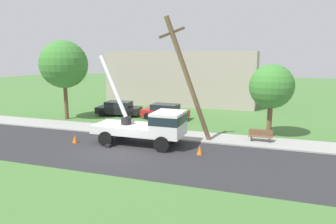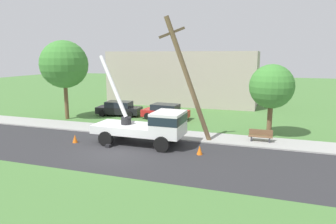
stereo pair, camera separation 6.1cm
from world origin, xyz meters
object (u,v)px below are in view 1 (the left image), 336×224
object	(u,v)px
traffic_cone_behind	(75,139)
roadside_tree_far	(271,87)
traffic_cone_ahead	(200,150)
leaning_utility_pole	(188,80)
parked_sedan_red	(165,112)
parked_sedan_black	(119,108)
roadside_tree_near	(64,65)
park_bench	(260,136)
utility_truck	(150,125)

from	to	relation	value
traffic_cone_behind	roadside_tree_far	size ratio (longest dim) A/B	0.10
traffic_cone_ahead	traffic_cone_behind	distance (m)	8.78
leaning_utility_pole	parked_sedan_red	xyz separation A→B (m)	(-4.16, 7.20, -3.64)
parked_sedan_black	roadside_tree_near	world-z (taller)	roadside_tree_near
traffic_cone_ahead	roadside_tree_far	size ratio (longest dim) A/B	0.10
parked_sedan_black	park_bench	distance (m)	14.93
utility_truck	traffic_cone_behind	world-z (taller)	utility_truck
utility_truck	roadside_tree_near	size ratio (longest dim) A/B	0.92
traffic_cone_behind	parked_sedan_red	world-z (taller)	parked_sedan_red
traffic_cone_ahead	roadside_tree_far	world-z (taller)	roadside_tree_far
traffic_cone_ahead	roadside_tree_near	xyz separation A→B (m)	(-14.38, 6.39, 4.84)
traffic_cone_ahead	roadside_tree_near	distance (m)	16.47
leaning_utility_pole	traffic_cone_behind	size ratio (longest dim) A/B	15.21
utility_truck	parked_sedan_black	distance (m)	10.96
traffic_cone_ahead	traffic_cone_behind	world-z (taller)	same
parked_sedan_black	leaning_utility_pole	bearing A→B (deg)	-38.69
traffic_cone_ahead	traffic_cone_behind	bearing A→B (deg)	-178.35
leaning_utility_pole	roadside_tree_near	bearing A→B (deg)	162.04
traffic_cone_ahead	parked_sedan_black	world-z (taller)	parked_sedan_black
traffic_cone_ahead	roadside_tree_far	distance (m)	7.77
utility_truck	traffic_cone_ahead	distance (m)	3.91
roadside_tree_near	utility_truck	bearing A→B (deg)	-26.86
traffic_cone_ahead	parked_sedan_black	bearing A→B (deg)	137.88
utility_truck	park_bench	bearing A→B (deg)	23.18
traffic_cone_behind	utility_truck	bearing A→B (deg)	13.06
traffic_cone_ahead	parked_sedan_black	distance (m)	14.13
leaning_utility_pole	traffic_cone_behind	bearing A→B (deg)	-161.92
traffic_cone_behind	parked_sedan_black	bearing A→B (deg)	99.91
parked_sedan_red	roadside_tree_far	xyz separation A→B (m)	(9.43, -3.62, 3.02)
leaning_utility_pole	park_bench	xyz separation A→B (m)	(4.75, 1.78, -3.89)
traffic_cone_ahead	park_bench	world-z (taller)	park_bench
leaning_utility_pole	parked_sedan_red	size ratio (longest dim) A/B	1.89
traffic_cone_ahead	roadside_tree_far	xyz separation A→B (m)	(3.91, 5.76, 3.45)
park_bench	roadside_tree_far	size ratio (longest dim) A/B	0.30
parked_sedan_black	parked_sedan_red	world-z (taller)	same
parked_sedan_red	roadside_tree_far	distance (m)	10.54
traffic_cone_behind	roadside_tree_near	size ratio (longest dim) A/B	0.08
utility_truck	leaning_utility_pole	size ratio (longest dim) A/B	0.79
utility_truck	roadside_tree_far	xyz separation A→B (m)	(7.54, 4.81, 2.32)
utility_truck	leaning_utility_pole	distance (m)	3.91
leaning_utility_pole	park_bench	world-z (taller)	leaning_utility_pole
utility_truck	traffic_cone_behind	distance (m)	5.41
roadside_tree_far	traffic_cone_ahead	bearing A→B (deg)	-124.21
leaning_utility_pole	traffic_cone_ahead	distance (m)	4.81
utility_truck	park_bench	size ratio (longest dim) A/B	4.23
traffic_cone_behind	parked_sedan_red	bearing A→B (deg)	71.30
traffic_cone_behind	roadside_tree_far	xyz separation A→B (m)	(12.69, 6.01, 3.45)
leaning_utility_pole	roadside_tree_near	xyz separation A→B (m)	(-13.03, 4.22, 0.77)
roadside_tree_near	parked_sedan_red	bearing A→B (deg)	18.58
traffic_cone_behind	parked_sedan_red	size ratio (longest dim) A/B	0.12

